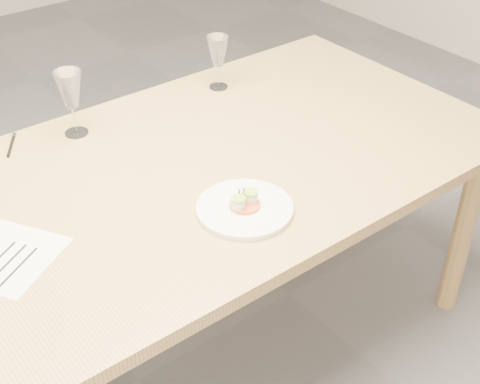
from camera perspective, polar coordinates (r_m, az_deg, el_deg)
ground at (r=2.34m, az=-8.69°, el=-15.58°), size 7.00×7.00×0.00m
dining_table at (r=1.86m, az=-10.54°, el=-2.22°), size 2.40×1.00×0.75m
dinner_plate at (r=1.74m, az=0.42°, el=-1.34°), size 0.25×0.25×0.07m
ballpoint_pen at (r=2.12m, az=-18.93°, el=3.85°), size 0.07×0.12×0.01m
wine_glass_1 at (r=2.07m, az=-14.32°, el=8.35°), size 0.08×0.08×0.21m
wine_glass_2 at (r=2.30m, az=-1.91°, el=11.82°), size 0.07×0.07×0.19m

